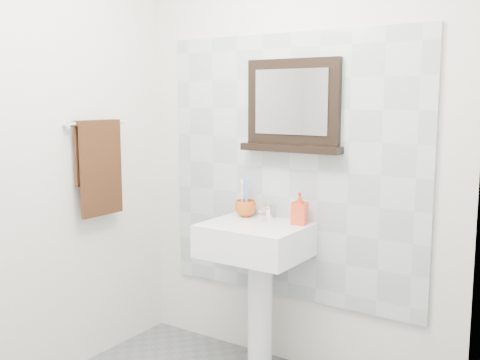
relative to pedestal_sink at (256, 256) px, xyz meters
name	(u,v)px	position (x,y,z in m)	size (l,w,h in m)	color
back_wall	(291,151)	(0.09, 0.23, 0.57)	(2.00, 0.01, 2.50)	silver
left_wall	(10,157)	(-0.91, -0.87, 0.57)	(0.01, 2.20, 2.50)	silver
right_wall	(407,194)	(1.09, -0.87, 0.57)	(0.01, 2.20, 2.50)	silver
splashback	(290,168)	(0.09, 0.21, 0.47)	(1.60, 0.02, 1.50)	#AAB4B8
pedestal_sink	(256,256)	(0.00, 0.00, 0.00)	(0.55, 0.44, 0.96)	white
toothbrush_cup	(245,208)	(-0.15, 0.13, 0.23)	(0.12, 0.12, 0.10)	#BF4E16
toothbrushes	(245,196)	(-0.16, 0.13, 0.31)	(0.05, 0.04, 0.21)	white
soap_dispenser	(300,208)	(0.20, 0.12, 0.27)	(0.08, 0.08, 0.18)	red
framed_mirror	(293,108)	(0.12, 0.19, 0.81)	(0.60, 0.11, 0.51)	black
towel_bar	(97,123)	(-0.86, -0.34, 0.72)	(0.07, 0.40, 0.03)	silver
hand_towel	(99,160)	(-0.85, -0.34, 0.51)	(0.06, 0.30, 0.55)	#341C0E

